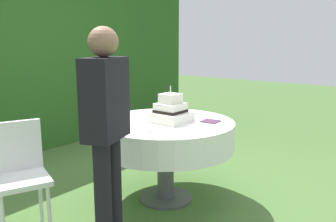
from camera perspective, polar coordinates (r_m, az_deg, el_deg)
ground_plane at (r=3.60m, az=-0.37°, el=-13.59°), size 20.00×20.00×0.00m
foliage_hedge at (r=5.29m, az=-23.02°, el=6.86°), size 6.53×0.64×2.38m
cake_table at (r=3.39m, az=-0.39°, el=-3.84°), size 1.28×1.28×0.77m
wedding_cake at (r=3.32m, az=0.38°, el=-0.10°), size 0.33×0.33×0.33m
serving_plate_near at (r=3.02m, az=-3.61°, el=-3.00°), size 0.14×0.14×0.01m
serving_plate_far at (r=2.98m, az=-0.42°, el=-3.20°), size 0.10×0.10×0.01m
serving_plate_left at (r=3.42m, az=-8.65°, el=-1.43°), size 0.13×0.13×0.01m
napkin_stack at (r=3.36m, az=6.70°, el=-1.62°), size 0.17×0.17×0.01m
garden_chair at (r=3.04m, az=-22.56°, el=-8.32°), size 0.52×0.52×0.89m
standing_person at (r=2.48m, az=-9.75°, el=-2.55°), size 0.41×0.31×1.60m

